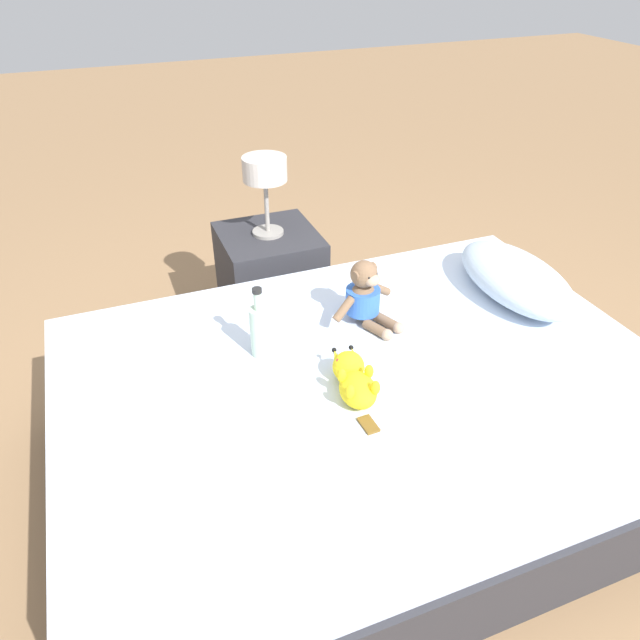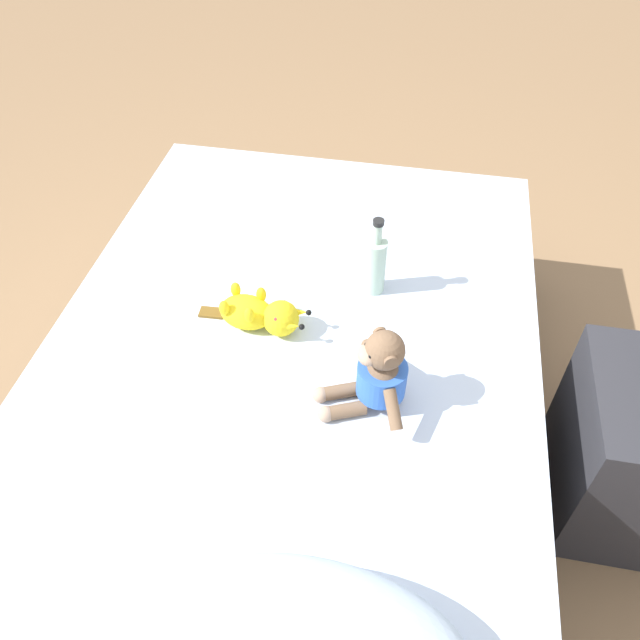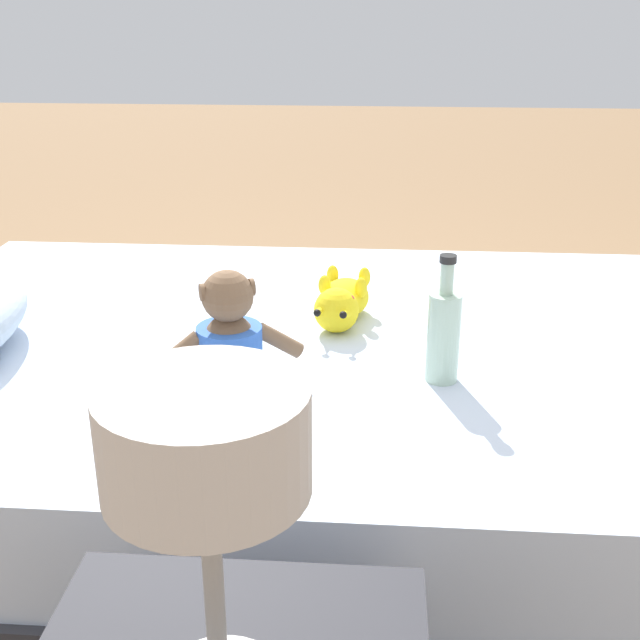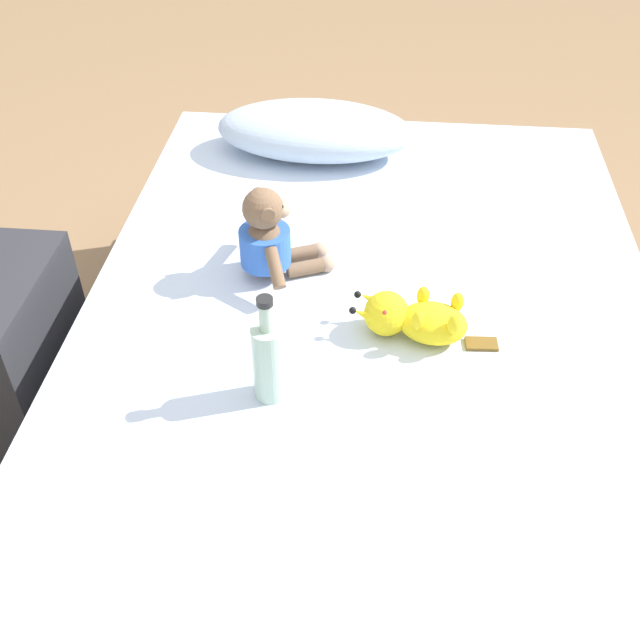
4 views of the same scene
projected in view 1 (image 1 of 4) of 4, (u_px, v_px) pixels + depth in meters
ground_plane at (358, 473)px, 2.19m from camera, size 16.00×16.00×0.00m
bed at (361, 424)px, 2.05m from camera, size 1.38×1.98×0.49m
pillow at (516, 278)px, 2.24m from camera, size 0.59×0.31×0.15m
plush_monkey at (365, 297)px, 2.08m from camera, size 0.25×0.28×0.24m
plush_yellow_creature at (354, 379)px, 1.79m from camera, size 0.33×0.13×0.10m
glass_bottle at (260, 330)px, 1.92m from camera, size 0.06×0.06×0.25m
nightstand at (271, 283)px, 2.81m from camera, size 0.43×0.43×0.52m
bedside_lamp at (265, 175)px, 2.51m from camera, size 0.19×0.19×0.35m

